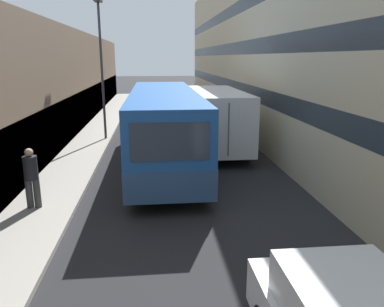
{
  "coord_description": "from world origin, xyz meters",
  "views": [
    {
      "loc": [
        -0.99,
        1.42,
        4.15
      ],
      "look_at": [
        0.03,
        11.29,
        1.6
      ],
      "focal_mm": 35.0,
      "sensor_mm": 36.0,
      "label": 1
    }
  ],
  "objects_px": {
    "box_truck": "(211,115)",
    "street_lamp": "(100,42)",
    "bus": "(164,125)",
    "pedestrian": "(31,176)"
  },
  "relations": [
    {
      "from": "bus",
      "to": "box_truck",
      "type": "bearing_deg",
      "value": 49.84
    },
    {
      "from": "bus",
      "to": "box_truck",
      "type": "relative_size",
      "value": 1.26
    },
    {
      "from": "pedestrian",
      "to": "street_lamp",
      "type": "relative_size",
      "value": 0.25
    },
    {
      "from": "pedestrian",
      "to": "street_lamp",
      "type": "xyz_separation_m",
      "value": [
        0.86,
        9.1,
        3.82
      ]
    },
    {
      "from": "bus",
      "to": "box_truck",
      "type": "distance_m",
      "value": 3.62
    },
    {
      "from": "street_lamp",
      "to": "bus",
      "type": "bearing_deg",
      "value": -57.21
    },
    {
      "from": "bus",
      "to": "street_lamp",
      "type": "distance_m",
      "value": 6.25
    },
    {
      "from": "street_lamp",
      "to": "pedestrian",
      "type": "bearing_deg",
      "value": -95.42
    },
    {
      "from": "box_truck",
      "to": "street_lamp",
      "type": "distance_m",
      "value": 6.42
    },
    {
      "from": "box_truck",
      "to": "pedestrian",
      "type": "bearing_deg",
      "value": -129.3
    }
  ]
}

